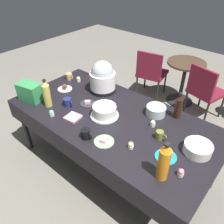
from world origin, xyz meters
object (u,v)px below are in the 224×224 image
Objects in this scene: potluck_table at (112,121)px; slow_cooker at (103,78)px; cupcake_rose at (93,80)px; coffee_mug_tan at (69,76)px; dessert_plate_teal at (166,156)px; coffee_mug_navy at (68,102)px; round_cafe_table at (184,75)px; cupcake_mint at (52,113)px; soda_bottle_cola at (178,106)px; cupcake_cocoa at (131,145)px; cupcake_berry at (181,173)px; maroon_chair_left at (151,71)px; frosted_layer_cake at (104,111)px; glass_salad_bowl at (156,111)px; cupcake_vanilla at (153,124)px; cupcake_lemon at (78,79)px; soda_bottle_orange_juice at (164,162)px; soda_bottle_ginger_ale at (47,94)px; coffee_mug_black at (86,134)px; maroon_chair_right at (205,89)px; dessert_plate_charcoal at (88,103)px; coffee_mug_olive at (160,135)px; dessert_plate_sage at (104,141)px; dessert_plate_white at (65,88)px; soda_carton at (30,92)px; ceramic_snack_bowl at (198,148)px.

potluck_table is 5.79× the size of slow_cooker.
cupcake_rose is 0.33m from coffee_mug_tan.
cupcake_rose is at bearing 158.28° from dessert_plate_teal.
round_cafe_table is at bearing 77.59° from coffee_mug_navy.
soda_bottle_cola is (0.99, 0.82, 0.10)m from cupcake_mint.
cupcake_cocoa is at bearing -33.99° from slow_cooker.
coffee_mug_navy is (0.46, -0.42, 0.00)m from coffee_mug_tan.
cupcake_mint and cupcake_cocoa have the same top height.
cupcake_berry is 0.08× the size of maroon_chair_left.
slow_cooker is 1.38m from maroon_chair_left.
frosted_layer_cake is 2.29× the size of coffee_mug_navy.
potluck_table is 10.90× the size of glass_salad_bowl.
cupcake_vanilla is at bearing -12.96° from slow_cooker.
cupcake_lemon is 1.72m from soda_bottle_orange_juice.
soda_bottle_ginger_ale reaches higher than coffee_mug_black.
maroon_chair_right is at bearing 58.53° from slow_cooker.
dessert_plate_charcoal is 1.35× the size of coffee_mug_black.
soda_bottle_ginger_ale is at bearing -164.87° from coffee_mug_olive.
coffee_mug_olive is at bearing 64.89° from cupcake_cocoa.
dessert_plate_sage is (-0.51, -0.20, -0.00)m from dessert_plate_teal.
coffee_mug_black reaches higher than cupcake_berry.
glass_salad_bowl reaches higher than dessert_plate_white.
cupcake_rose is 1.63m from maroon_chair_right.
maroon_chair_right is (0.92, 0.00, 0.00)m from maroon_chair_left.
slow_cooker is at bearing 151.14° from soda_bottle_orange_juice.
soda_bottle_orange_juice reaches higher than coffee_mug_tan.
cupcake_rose reaches higher than dessert_plate_charcoal.
coffee_mug_olive reaches higher than cupcake_vanilla.
dessert_plate_teal is at bearing -79.52° from maroon_chair_right.
cupcake_vanilla reaches higher than dessert_plate_teal.
cupcake_vanilla is 1.37m from coffee_mug_tan.
dessert_plate_sage is at bearing -171.51° from cupcake_berry.
soda_carton is at bearing -125.58° from slow_cooker.
glass_salad_bowl is 1.35m from maroon_chair_right.
soda_bottle_orange_juice is at bearing -11.94° from soda_carton.
cupcake_lemon is 1.34m from soda_bottle_cola.
cupcake_rose is at bearing 90.00° from soda_bottle_ginger_ale.
cupcake_rose is at bearing 161.71° from slow_cooker.
cupcake_vanilla is 0.08× the size of maroon_chair_left.
coffee_mug_navy is (0.30, -0.21, 0.03)m from dessert_plate_white.
coffee_mug_tan is 1.19m from coffee_mug_black.
coffee_mug_tan is at bearing -134.10° from maroon_chair_right.
cupcake_cocoa is (0.77, -0.24, 0.02)m from dessert_plate_charcoal.
dessert_plate_white is 1.25m from cupcake_cocoa.
dessert_plate_white is at bearing -164.07° from soda_bottle_cola.
maroon_chair_left is at bearing 132.40° from ceramic_snack_bowl.
dessert_plate_teal is 1.49× the size of coffee_mug_tan.
potluck_table is 6.90× the size of soda_bottle_ginger_ale.
potluck_table is 1.86m from round_cafe_table.
soda_bottle_ginger_ale reaches higher than cupcake_cocoa.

